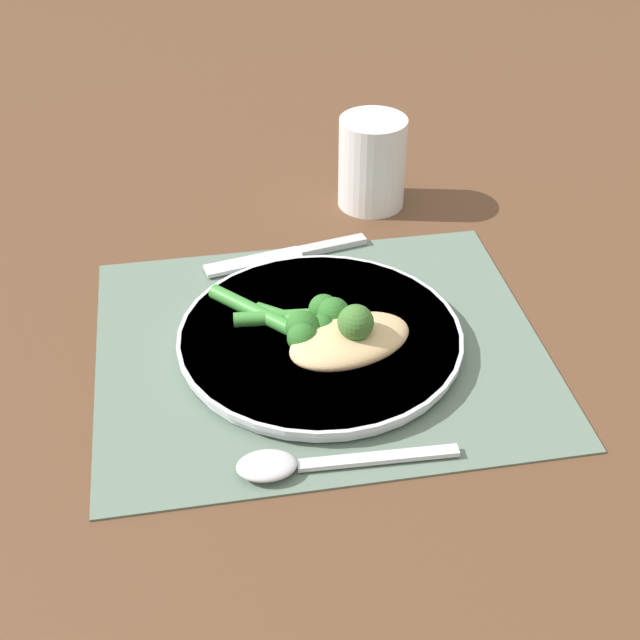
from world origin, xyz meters
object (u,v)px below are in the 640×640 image
at_px(plate, 320,338).
at_px(broccoli_stalk_front, 339,333).
at_px(chicken_fillet, 350,341).
at_px(broccoli_stalk_rear, 293,326).
at_px(broccoli_stalk_left, 317,313).
at_px(spoon, 294,464).
at_px(knife, 289,254).
at_px(water_glass, 372,163).

bearing_deg(plate, broccoli_stalk_front, -51.08).
xyz_separation_m(chicken_fillet, broccoli_stalk_rear, (-0.05, 0.03, 0.00)).
bearing_deg(broccoli_stalk_left, spoon, -11.18).
xyz_separation_m(broccoli_stalk_rear, knife, (0.02, 0.16, -0.02)).
distance_m(broccoli_stalk_left, knife, 0.14).
height_order(broccoli_stalk_left, knife, broccoli_stalk_left).
relative_size(broccoli_stalk_rear, spoon, 0.64).
bearing_deg(broccoli_stalk_left, knife, -173.00).
bearing_deg(broccoli_stalk_rear, plate, 143.13).
bearing_deg(knife, broccoli_stalk_rear, 162.01).
xyz_separation_m(chicken_fillet, knife, (-0.03, 0.18, -0.02)).
bearing_deg(chicken_fillet, plate, 125.44).
height_order(broccoli_stalk_front, broccoli_stalk_rear, broccoli_stalk_rear).
relative_size(broccoli_stalk_left, spoon, 0.59).
height_order(plate, spoon, plate).
distance_m(chicken_fillet, knife, 0.19).
bearing_deg(water_glass, knife, -137.45).
height_order(plate, broccoli_stalk_front, broccoli_stalk_front).
relative_size(broccoli_stalk_front, water_glass, 0.92).
distance_m(broccoli_stalk_left, spoon, 0.17).
bearing_deg(broccoli_stalk_rear, spoon, 39.68).
xyz_separation_m(spoon, water_glass, (0.15, 0.41, 0.04)).
bearing_deg(plate, spoon, -107.35).
bearing_deg(plate, broccoli_stalk_left, 91.76).
height_order(plate, chicken_fillet, chicken_fillet).
height_order(broccoli_stalk_left, broccoli_stalk_rear, same).
xyz_separation_m(plate, broccoli_stalk_front, (0.01, -0.02, 0.02)).
height_order(knife, water_glass, water_glass).
relative_size(plate, chicken_fillet, 2.02).
bearing_deg(broccoli_stalk_left, broccoli_stalk_front, 29.98).
bearing_deg(water_glass, chicken_fillet, -106.22).
xyz_separation_m(broccoli_stalk_front, water_glass, (0.09, 0.27, 0.02)).
height_order(broccoli_stalk_front, knife, broccoli_stalk_front).
xyz_separation_m(broccoli_stalk_front, broccoli_stalk_rear, (-0.04, 0.02, 0.00)).
xyz_separation_m(broccoli_stalk_left, broccoli_stalk_rear, (-0.02, -0.02, -0.00)).
xyz_separation_m(plate, chicken_fillet, (0.02, -0.03, 0.02)).
relative_size(plate, knife, 1.47).
bearing_deg(broccoli_stalk_rear, knife, -138.65).
relative_size(chicken_fillet, spoon, 0.73).
relative_size(chicken_fillet, water_glass, 1.24).
height_order(plate, water_glass, water_glass).
relative_size(chicken_fillet, broccoli_stalk_rear, 1.14).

